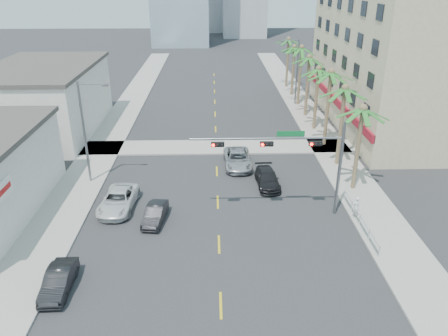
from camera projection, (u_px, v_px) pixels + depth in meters
name	position (u px, v px, depth m)	size (l,w,h in m)	color
ground	(220.00, 282.00, 26.24)	(260.00, 260.00, 0.00)	#262628
sidewalk_right	(333.00, 153.00, 44.74)	(4.00, 120.00, 0.15)	gray
sidewalk_left	(98.00, 155.00, 44.14)	(4.00, 120.00, 0.15)	gray
sidewalk_cross	(216.00, 147.00, 46.26)	(80.00, 4.00, 0.15)	gray
building_right	(403.00, 61.00, 51.05)	(15.25, 28.00, 15.00)	tan
building_left_far	(45.00, 101.00, 49.80)	(11.00, 18.00, 7.20)	beige
traffic_signal_mast	(298.00, 153.00, 31.56)	(11.12, 0.54, 7.20)	slate
palm_tree_0	(363.00, 110.00, 34.56)	(4.80, 4.80, 7.80)	brown
palm_tree_1	(345.00, 89.00, 39.16)	(4.80, 4.80, 8.16)	brown
palm_tree_2	(331.00, 73.00, 43.75)	(4.80, 4.80, 8.52)	brown
palm_tree_3	(319.00, 69.00, 48.78)	(4.80, 4.80, 7.80)	brown
palm_tree_4	(309.00, 58.00, 53.38)	(4.80, 4.80, 8.16)	brown
palm_tree_5	(302.00, 48.00, 57.97)	(4.80, 4.80, 8.52)	brown
palm_tree_6	(294.00, 47.00, 63.00)	(4.80, 4.80, 7.80)	brown
palm_tree_7	(289.00, 40.00, 67.59)	(4.80, 4.80, 8.16)	brown
streetlight_left	(86.00, 128.00, 36.65)	(2.55, 0.25, 9.00)	slate
streetlight_right	(296.00, 69.00, 59.07)	(2.55, 0.25, 9.00)	slate
guardrail	(360.00, 219.00, 31.69)	(0.08, 8.08, 1.00)	silver
car_parked_mid	(59.00, 281.00, 25.35)	(1.39, 3.98, 1.31)	black
car_parked_far	(118.00, 200.00, 34.11)	(2.44, 5.30, 1.47)	silver
car_lane_left	(155.00, 214.00, 32.42)	(1.31, 3.76, 1.24)	black
car_lane_center	(238.00, 159.00, 41.59)	(2.50, 5.41, 1.50)	#B9B9BE
car_lane_right	(267.00, 179.00, 37.84)	(1.83, 4.51, 1.31)	black
pedestrian	(356.00, 207.00, 32.59)	(0.62, 0.41, 1.69)	silver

